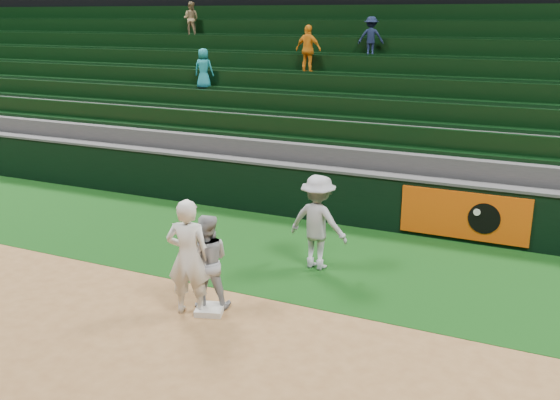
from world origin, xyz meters
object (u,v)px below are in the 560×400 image
Objects in this scene: baserunner at (206,262)px; base_coach at (318,222)px; first_baseman at (188,257)px; first_base at (210,310)px.

base_coach is (1.02, 2.26, 0.11)m from baserunner.
base_coach is at bearing -131.06° from first_baseman.
first_base is 0.95m from first_baseman.
first_base is at bearing 101.21° from baserunner.
baserunner is at bearing 129.41° from first_base.
first_baseman reaches higher than base_coach.
base_coach is at bearing -142.44° from baserunner.
first_base is 2.72m from base_coach.
base_coach is (0.88, 2.44, 0.85)m from first_base.
baserunner is (-0.14, 0.17, 0.74)m from first_base.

